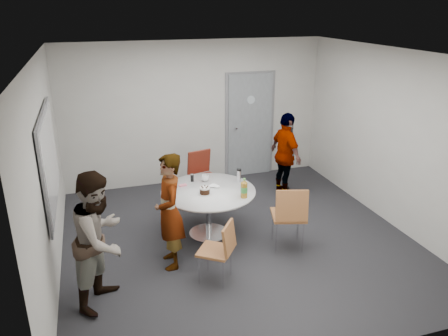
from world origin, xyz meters
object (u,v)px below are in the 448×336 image
object	(u,v)px
chair_near_right	(290,212)
chair_far	(202,172)
door	(250,125)
whiteboard	(50,160)
person_main	(169,212)
chair_near_left	(221,247)
person_right	(286,155)
person_left	(100,239)
table	(210,196)

from	to	relation	value
chair_near_right	chair_far	size ratio (longest dim) A/B	1.04
door	chair_near_right	distance (m)	3.05
whiteboard	person_main	bearing A→B (deg)	-21.65
whiteboard	chair_near_right	size ratio (longest dim) A/B	1.96
door	chair_far	bearing A→B (deg)	-140.03
chair_near_left	person_right	xyz separation A→B (m)	(1.89, 2.22, 0.27)
whiteboard	chair_far	xyz separation A→B (m)	(2.30, 1.22, -0.88)
chair_far	chair_near_left	bearing A→B (deg)	67.17
door	chair_near_right	xyz separation A→B (m)	(-0.51, -2.97, -0.43)
chair_near_left	person_right	distance (m)	2.93
chair_near_right	person_left	distance (m)	2.58
door	chair_near_right	size ratio (longest dim) A/B	2.19
chair_near_right	person_left	bearing A→B (deg)	-155.79
table	chair_far	world-z (taller)	table
table	person_right	bearing A→B (deg)	31.03
door	chair_far	distance (m)	1.71
whiteboard	chair_near_right	xyz separation A→B (m)	(3.05, -0.69, -0.86)
chair_near_right	person_right	bearing A→B (deg)	82.78
table	person_right	size ratio (longest dim) A/B	0.91
door	table	xyz separation A→B (m)	(-1.45, -2.20, -0.40)
door	chair_far	xyz separation A→B (m)	(-1.26, -1.06, -0.46)
person_right	person_main	bearing A→B (deg)	117.91
chair_near_right	person_right	size ratio (longest dim) A/B	0.63
door	person_left	distance (m)	4.53
chair_near_left	person_main	bearing A→B (deg)	78.74
chair_far	person_right	size ratio (longest dim) A/B	0.61
whiteboard	chair_near_left	world-z (taller)	whiteboard
table	person_left	world-z (taller)	person_left
person_main	person_right	distance (m)	2.93
person_main	person_left	bearing A→B (deg)	-59.40
person_main	person_right	size ratio (longest dim) A/B	1.02
chair_far	table	bearing A→B (deg)	67.24
door	table	bearing A→B (deg)	-123.26
door	whiteboard	size ratio (longest dim) A/B	1.12
table	chair_near_right	size ratio (longest dim) A/B	1.44
chair_near_right	chair_far	bearing A→B (deg)	127.25
chair_near_right	person_main	distance (m)	1.67
door	chair_near_left	world-z (taller)	door
door	chair_near_left	distance (m)	3.81
chair_near_right	person_main	xyz separation A→B (m)	(-1.65, 0.14, 0.19)
whiteboard	table	bearing A→B (deg)	2.12
chair_near_right	chair_far	world-z (taller)	chair_near_right
chair_far	person_left	distance (m)	2.91
whiteboard	chair_near_left	xyz separation A→B (m)	(1.92, -1.12, -0.96)
person_right	person_left	bearing A→B (deg)	116.76
person_left	person_right	xyz separation A→B (m)	(3.30, 2.16, -0.05)
whiteboard	chair_near_left	bearing A→B (deg)	-30.17
table	chair_near_right	xyz separation A→B (m)	(0.93, -0.77, -0.03)
chair_near_left	chair_near_right	world-z (taller)	chair_near_right
table	chair_near_left	bearing A→B (deg)	-99.22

